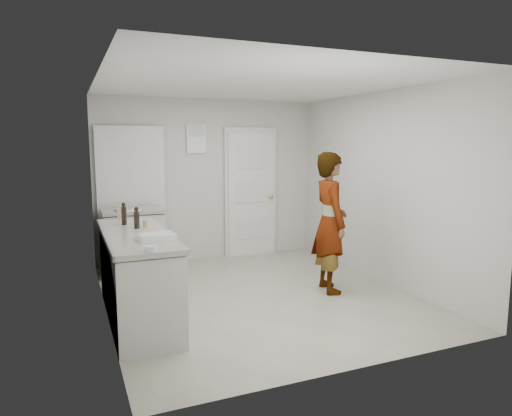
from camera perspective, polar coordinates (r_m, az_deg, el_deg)
name	(u,v)px	position (r m, az deg, el deg)	size (l,w,h in m)	color
ground	(258,295)	(5.64, 0.25, -10.81)	(4.00, 4.00, 0.00)	#A7A18C
room_shell	(199,195)	(7.17, -7.12, 1.61)	(4.00, 4.00, 4.00)	beige
main_counter	(137,279)	(4.96, -14.60, -8.59)	(0.64, 1.96, 0.93)	silver
side_counter	(134,243)	(6.67, -15.04, -4.30)	(0.84, 0.61, 0.93)	silver
person	(330,222)	(5.68, 9.23, -1.79)	(0.63, 0.41, 1.73)	silver
cake_mix_box	(121,212)	(5.71, -16.49, -0.52)	(0.10, 0.05, 0.16)	#A87E54
spice_jar	(146,224)	(5.10, -13.64, -1.91)	(0.05, 0.05, 0.07)	tan
oil_cruet_a	(137,218)	(5.04, -14.70, -1.23)	(0.06, 0.06, 0.23)	black
oil_cruet_b	(124,214)	(5.29, -16.18, -0.74)	(0.06, 0.06, 0.25)	black
baking_dish	(156,237)	(4.42, -12.38, -3.55)	(0.36, 0.27, 0.06)	silver
egg_bowl	(151,249)	(3.97, -12.99, -4.96)	(0.12, 0.12, 0.05)	silver
papers	(129,209)	(6.49, -15.62, -0.16)	(0.28, 0.35, 0.01)	white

